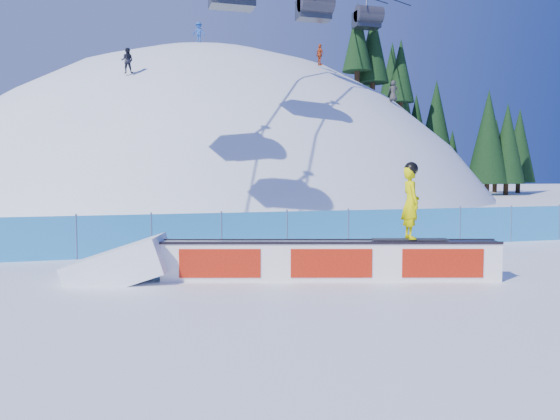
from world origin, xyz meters
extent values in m
plane|color=white|center=(0.00, 0.00, 0.00)|extent=(160.00, 160.00, 0.00)
sphere|color=white|center=(0.00, 42.00, -18.00)|extent=(64.00, 64.00, 64.00)
cylinder|color=black|center=(14.72, 45.57, 10.79)|extent=(0.50, 0.50, 1.40)
cone|color=black|center=(14.72, 45.57, 15.16)|extent=(3.32, 3.32, 7.55)
cylinder|color=black|center=(14.76, 42.91, 10.98)|extent=(0.50, 0.50, 1.40)
cone|color=black|center=(14.76, 42.91, 15.61)|extent=(3.55, 3.55, 8.06)
cylinder|color=black|center=(17.61, 42.79, 9.30)|extent=(0.50, 0.50, 1.40)
cone|color=black|center=(17.61, 42.79, 14.26)|extent=(3.83, 3.83, 8.70)
cylinder|color=black|center=(19.67, 43.32, 7.81)|extent=(0.50, 0.50, 1.40)
cone|color=black|center=(19.67, 43.32, 13.16)|extent=(4.18, 4.18, 9.50)
cylinder|color=black|center=(20.13, 36.98, 6.96)|extent=(0.50, 0.50, 1.40)
cone|color=black|center=(20.13, 36.98, 10.86)|extent=(2.90, 2.90, 6.60)
cylinder|color=black|center=(21.22, 38.89, 6.35)|extent=(0.50, 0.50, 1.40)
cone|color=black|center=(21.22, 38.89, 10.82)|extent=(3.41, 3.41, 7.74)
cylinder|color=black|center=(22.78, 42.61, 5.07)|extent=(0.50, 0.50, 1.40)
cone|color=black|center=(22.78, 42.61, 10.52)|extent=(4.27, 4.27, 9.71)
cylinder|color=black|center=(25.86, 37.19, 0.83)|extent=(0.50, 0.50, 1.40)
cone|color=black|center=(25.86, 37.19, 5.56)|extent=(3.63, 3.63, 8.26)
cylinder|color=black|center=(27.21, 43.17, 0.60)|extent=(0.50, 0.50, 1.40)
cone|color=black|center=(27.21, 43.17, 5.80)|extent=(4.04, 4.04, 9.19)
cylinder|color=black|center=(30.65, 45.70, 0.60)|extent=(0.50, 0.50, 1.40)
cone|color=black|center=(30.65, 45.70, 5.63)|extent=(3.90, 3.90, 8.85)
cylinder|color=black|center=(31.41, 36.53, 0.60)|extent=(0.50, 0.50, 1.40)
cone|color=black|center=(31.41, 36.53, 4.51)|extent=(2.91, 2.91, 6.61)
cylinder|color=black|center=(33.45, 39.51, 0.60)|extent=(0.50, 0.50, 1.40)
cone|color=black|center=(33.45, 39.51, 6.11)|extent=(4.32, 4.32, 9.81)
cylinder|color=black|center=(33.33, 45.46, 0.60)|extent=(0.50, 0.50, 1.40)
cone|color=black|center=(33.33, 45.46, 5.96)|extent=(4.19, 4.19, 9.53)
cube|color=#2581C6|center=(0.00, 4.50, 0.60)|extent=(22.00, 0.03, 1.20)
cylinder|color=#415076|center=(-9.00, 4.50, 0.65)|extent=(0.05, 0.05, 1.30)
cylinder|color=#415076|center=(-7.00, 4.50, 0.65)|extent=(0.05, 0.05, 1.30)
cylinder|color=#415076|center=(-5.00, 4.50, 0.65)|extent=(0.05, 0.05, 1.30)
cylinder|color=#415076|center=(-3.00, 4.50, 0.65)|extent=(0.05, 0.05, 1.30)
cylinder|color=#415076|center=(-1.00, 4.50, 0.65)|extent=(0.05, 0.05, 1.30)
cylinder|color=#415076|center=(1.00, 4.50, 0.65)|extent=(0.05, 0.05, 1.30)
cylinder|color=#415076|center=(3.00, 4.50, 0.65)|extent=(0.05, 0.05, 1.30)
cylinder|color=#415076|center=(5.00, 4.50, 0.65)|extent=(0.05, 0.05, 1.30)
cylinder|color=#415076|center=(7.00, 4.50, 0.65)|extent=(0.05, 0.05, 1.30)
cylinder|color=#2B2A34|center=(5.50, 26.13, 14.40)|extent=(2.40, 1.50, 1.50)
cylinder|color=#2B2A34|center=(13.75, 35.15, 16.64)|extent=(2.40, 1.50, 1.50)
cube|color=white|center=(-3.35, -0.08, 0.42)|extent=(7.29, 2.42, 0.84)
cube|color=gray|center=(-3.35, -0.08, 0.85)|extent=(7.22, 2.42, 0.04)
cube|color=black|center=(-3.41, -0.32, 0.86)|extent=(7.17, 2.00, 0.06)
cube|color=black|center=(-3.28, 0.16, 0.86)|extent=(7.17, 2.00, 0.06)
cube|color=red|center=(-3.41, -0.31, 0.42)|extent=(6.81, 1.89, 0.63)
cube|color=red|center=(-3.28, 0.15, 0.42)|extent=(6.81, 1.89, 0.63)
cube|color=black|center=(-1.65, -0.55, 0.91)|extent=(1.67, 0.72, 0.03)
imported|color=#DBDD00|center=(-1.65, -0.55, 1.72)|extent=(0.47, 0.63, 1.59)
sphere|color=black|center=(-1.65, -0.55, 2.46)|extent=(0.30, 0.30, 0.30)
imported|color=black|center=(-7.49, 26.21, 9.63)|extent=(0.92, 0.79, 1.65)
imported|color=#B14119|center=(7.31, 30.31, 11.70)|extent=(0.59, 1.03, 1.65)
imported|color=#1C4DAD|center=(-1.60, 35.70, 14.16)|extent=(1.20, 0.90, 1.65)
imported|color=#2B2B2B|center=(12.73, 28.26, 8.77)|extent=(0.96, 0.88, 1.65)
camera|label=1|loc=(-7.63, -11.26, 2.39)|focal=35.00mm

